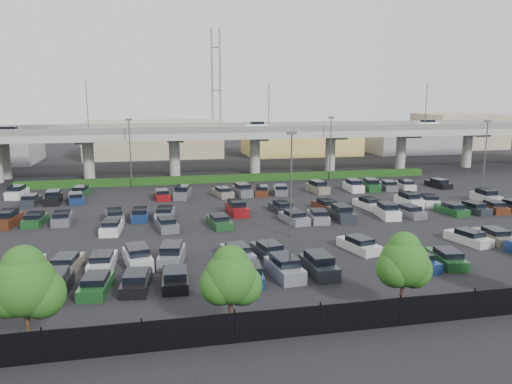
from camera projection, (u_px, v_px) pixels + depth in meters
ground at (271, 218)px, 56.56m from camera, size 280.00×280.00×0.00m
overpass at (225, 135)px, 85.92m from camera, size 150.00×13.00×15.80m
hedge at (234, 178)px, 80.46m from camera, size 66.00×1.60×1.10m
fence at (383, 314)px, 29.51m from camera, size 70.00×0.10×2.00m
tree_row at (386, 263)px, 30.58m from camera, size 65.07×3.66×5.94m
parked_cars at (276, 220)px, 53.09m from camera, size 63.15×41.68×1.67m
light_poles at (232, 162)px, 56.45m from camera, size 66.90×48.38×10.30m
distant_buildings at (259, 139)px, 117.75m from camera, size 138.00×24.00×9.00m
comm_tower at (216, 88)px, 125.47m from camera, size 2.40×2.40×30.00m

